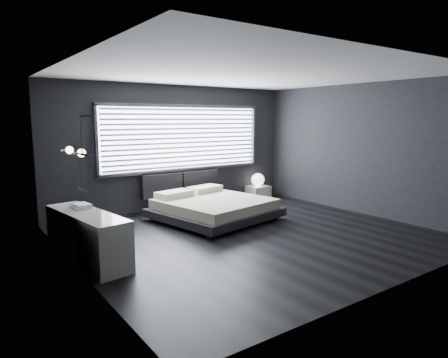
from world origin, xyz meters
TOP-DOWN VIEW (x-y plane):
  - room at (0.00, 0.00)m, footprint 6.04×6.00m
  - window at (0.20, 2.70)m, footprint 4.14×0.09m
  - headboard at (0.06, 2.64)m, footprint 1.96×0.16m
  - sconce_near at (-2.88, 0.05)m, footprint 0.18×0.11m
  - sconce_far at (-2.88, 0.65)m, footprint 0.18×0.11m
  - wall_art_upper at (-2.98, -0.55)m, footprint 0.01×0.48m
  - wall_art_lower at (-2.98, -0.30)m, footprint 0.01×0.48m
  - bed at (0.06, 1.31)m, footprint 2.49×2.41m
  - nightstand at (2.25, 2.50)m, footprint 0.56×0.47m
  - orb_lamp at (2.24, 2.49)m, footprint 0.33×0.33m
  - dresser at (-2.78, 0.34)m, footprint 0.75×1.85m
  - book_stack at (-2.75, 0.68)m, footprint 0.26×0.34m

SIDE VIEW (x-z plane):
  - nightstand at x=2.25m, z-range 0.00..0.32m
  - bed at x=0.06m, z-range -0.02..0.53m
  - dresser at x=-2.78m, z-range 0.00..0.72m
  - orb_lamp at x=2.24m, z-range 0.32..0.65m
  - headboard at x=0.06m, z-range 0.31..0.83m
  - book_stack at x=-2.75m, z-range 0.72..0.78m
  - wall_art_lower at x=-2.98m, z-range 1.14..1.62m
  - room at x=0.00m, z-range 0.00..2.80m
  - sconce_near at x=-2.88m, z-range 1.55..1.66m
  - sconce_far at x=-2.88m, z-range 1.55..1.66m
  - window at x=0.20m, z-range 0.85..2.37m
  - wall_art_upper at x=-2.98m, z-range 1.61..2.09m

